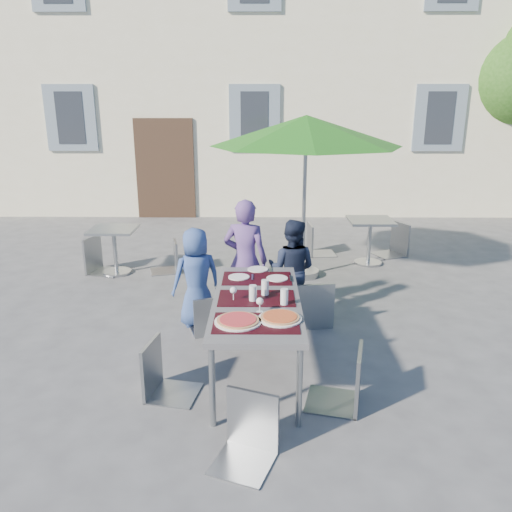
{
  "coord_description": "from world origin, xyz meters",
  "views": [
    {
      "loc": [
        0.13,
        -3.73,
        2.46
      ],
      "look_at": [
        0.08,
        1.47,
        0.89
      ],
      "focal_mm": 35.0,
      "sensor_mm": 36.0,
      "label": 1
    }
  ],
  "objects_px": {
    "child_0": "(196,277)",
    "chair_0": "(208,291)",
    "chair_1": "(266,276)",
    "bg_chair_r_0": "(169,238)",
    "patio_umbrella": "(306,132)",
    "cafe_table_1": "(370,234)",
    "bg_chair_l_1": "(317,221)",
    "chair_4": "(348,343)",
    "chair_5": "(247,392)",
    "chair_2": "(313,276)",
    "pizza_near_right": "(280,318)",
    "child_2": "(292,269)",
    "bg_chair_l_0": "(97,233)",
    "child_1": "(245,260)",
    "pizza_near_left": "(238,321)",
    "bg_chair_r_1": "(397,219)",
    "dining_table": "(257,304)",
    "chair_3": "(160,337)",
    "cafe_table_0": "(115,244)"
  },
  "relations": [
    {
      "from": "child_0",
      "to": "chair_0",
      "type": "xyz_separation_m",
      "value": [
        0.16,
        -0.25,
        -0.08
      ]
    },
    {
      "from": "chair_1",
      "to": "bg_chair_r_0",
      "type": "distance_m",
      "value": 2.39
    },
    {
      "from": "chair_0",
      "to": "patio_umbrella",
      "type": "xyz_separation_m",
      "value": [
        1.2,
        1.99,
        1.61
      ]
    },
    {
      "from": "cafe_table_1",
      "to": "bg_chair_l_1",
      "type": "relative_size",
      "value": 0.73
    },
    {
      "from": "chair_4",
      "to": "chair_5",
      "type": "distance_m",
      "value": 1.05
    },
    {
      "from": "chair_2",
      "to": "patio_umbrella",
      "type": "relative_size",
      "value": 0.38
    },
    {
      "from": "chair_1",
      "to": "patio_umbrella",
      "type": "bearing_deg",
      "value": 71.62
    },
    {
      "from": "child_0",
      "to": "chair_1",
      "type": "xyz_separation_m",
      "value": [
        0.8,
        0.04,
        0.0
      ]
    },
    {
      "from": "pizza_near_right",
      "to": "child_2",
      "type": "relative_size",
      "value": 0.3
    },
    {
      "from": "bg_chair_l_0",
      "to": "child_1",
      "type": "bearing_deg",
      "value": -36.58
    },
    {
      "from": "chair_0",
      "to": "bg_chair_l_1",
      "type": "xyz_separation_m",
      "value": [
        1.52,
        3.12,
        0.09
      ]
    },
    {
      "from": "pizza_near_left",
      "to": "child_0",
      "type": "relative_size",
      "value": 0.34
    },
    {
      "from": "child_2",
      "to": "bg_chair_r_1",
      "type": "relative_size",
      "value": 1.16
    },
    {
      "from": "chair_0",
      "to": "bg_chair_r_1",
      "type": "height_order",
      "value": "bg_chair_r_1"
    },
    {
      "from": "patio_umbrella",
      "to": "bg_chair_r_1",
      "type": "distance_m",
      "value": 2.51
    },
    {
      "from": "dining_table",
      "to": "pizza_near_left",
      "type": "xyz_separation_m",
      "value": [
        -0.15,
        -0.54,
        0.07
      ]
    },
    {
      "from": "chair_0",
      "to": "chair_5",
      "type": "distance_m",
      "value": 2.11
    },
    {
      "from": "chair_5",
      "to": "child_1",
      "type": "bearing_deg",
      "value": 91.97
    },
    {
      "from": "bg_chair_r_1",
      "to": "bg_chair_r_0",
      "type": "bearing_deg",
      "value": -165.75
    },
    {
      "from": "cafe_table_1",
      "to": "dining_table",
      "type": "bearing_deg",
      "value": -117.48
    },
    {
      "from": "chair_3",
      "to": "chair_1",
      "type": "bearing_deg",
      "value": 58.81
    },
    {
      "from": "child_0",
      "to": "pizza_near_right",
      "type": "bearing_deg",
      "value": 95.81
    },
    {
      "from": "bg_chair_r_0",
      "to": "cafe_table_1",
      "type": "xyz_separation_m",
      "value": [
        3.14,
        0.4,
        -0.03
      ]
    },
    {
      "from": "dining_table",
      "to": "child_1",
      "type": "bearing_deg",
      "value": 96.31
    },
    {
      "from": "chair_0",
      "to": "child_1",
      "type": "bearing_deg",
      "value": 48.22
    },
    {
      "from": "chair_4",
      "to": "chair_1",
      "type": "bearing_deg",
      "value": 111.26
    },
    {
      "from": "dining_table",
      "to": "chair_0",
      "type": "height_order",
      "value": "chair_0"
    },
    {
      "from": "pizza_near_right",
      "to": "chair_3",
      "type": "height_order",
      "value": "chair_3"
    },
    {
      "from": "chair_1",
      "to": "bg_chair_r_0",
      "type": "bearing_deg",
      "value": 127.72
    },
    {
      "from": "pizza_near_left",
      "to": "chair_1",
      "type": "height_order",
      "value": "chair_1"
    },
    {
      "from": "cafe_table_0",
      "to": "cafe_table_1",
      "type": "relative_size",
      "value": 0.96
    },
    {
      "from": "bg_chair_l_1",
      "to": "chair_4",
      "type": "bearing_deg",
      "value": -92.92
    },
    {
      "from": "patio_umbrella",
      "to": "bg_chair_l_0",
      "type": "distance_m",
      "value": 3.44
    },
    {
      "from": "dining_table",
      "to": "bg_chair_r_1",
      "type": "height_order",
      "value": "bg_chair_r_1"
    },
    {
      "from": "dining_table",
      "to": "bg_chair_r_0",
      "type": "distance_m",
      "value": 3.32
    },
    {
      "from": "bg_chair_l_0",
      "to": "bg_chair_r_1",
      "type": "relative_size",
      "value": 1.01
    },
    {
      "from": "patio_umbrella",
      "to": "bg_chair_l_0",
      "type": "xyz_separation_m",
      "value": [
        -3.09,
        0.15,
        -1.49
      ]
    },
    {
      "from": "cafe_table_1",
      "to": "bg_chair_r_1",
      "type": "bearing_deg",
      "value": 44.02
    },
    {
      "from": "chair_0",
      "to": "chair_2",
      "type": "height_order",
      "value": "chair_2"
    },
    {
      "from": "bg_chair_l_1",
      "to": "bg_chair_r_1",
      "type": "relative_size",
      "value": 0.97
    },
    {
      "from": "pizza_near_right",
      "to": "chair_4",
      "type": "relative_size",
      "value": 0.37
    },
    {
      "from": "chair_0",
      "to": "bg_chair_r_0",
      "type": "relative_size",
      "value": 0.96
    },
    {
      "from": "pizza_near_right",
      "to": "cafe_table_1",
      "type": "distance_m",
      "value": 4.21
    },
    {
      "from": "chair_4",
      "to": "cafe_table_0",
      "type": "bearing_deg",
      "value": 130.04
    },
    {
      "from": "chair_2",
      "to": "cafe_table_1",
      "type": "xyz_separation_m",
      "value": [
        1.15,
        2.37,
        -0.11
      ]
    },
    {
      "from": "cafe_table_1",
      "to": "bg_chair_r_1",
      "type": "xyz_separation_m",
      "value": [
        0.56,
        0.54,
        0.12
      ]
    },
    {
      "from": "chair_2",
      "to": "bg_chair_r_1",
      "type": "distance_m",
      "value": 3.37
    },
    {
      "from": "patio_umbrella",
      "to": "cafe_table_0",
      "type": "bearing_deg",
      "value": 178.17
    },
    {
      "from": "chair_3",
      "to": "cafe_table_0",
      "type": "bearing_deg",
      "value": 111.95
    },
    {
      "from": "cafe_table_0",
      "to": "bg_chair_l_1",
      "type": "relative_size",
      "value": 0.7
    }
  ]
}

